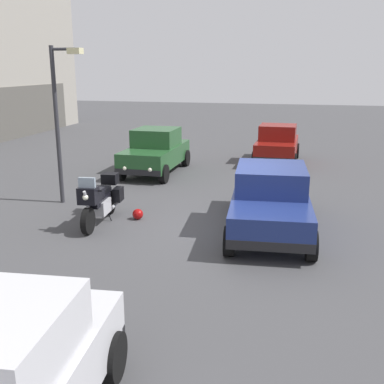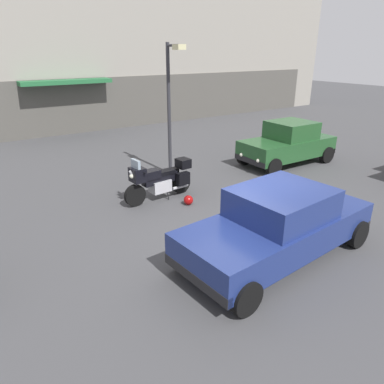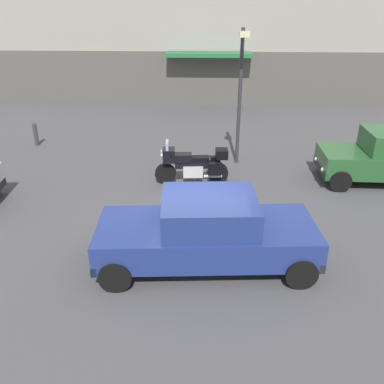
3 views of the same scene
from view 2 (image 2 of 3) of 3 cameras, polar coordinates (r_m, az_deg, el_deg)
The scene contains 7 objects.
ground_plane at distance 8.45m, azimuth 7.31°, elevation -7.94°, with size 80.00×80.00×0.00m, color #424244.
building_facade_rear at distance 20.98m, azimuth -21.91°, elevation 22.21°, with size 38.97×3.40×9.73m.
motorcycle at distance 10.53m, azimuth -5.18°, elevation 2.05°, with size 2.26×0.81×1.36m.
helmet at distance 10.25m, azimuth -0.58°, elevation -1.30°, with size 0.28×0.28×0.28m, color #990C0C.
car_sedan_far at distance 7.67m, azimuth 13.69°, elevation -5.07°, with size 4.67×2.22×1.56m.
car_wagon_end at distance 14.35m, azimuth 15.14°, elevation 7.55°, with size 3.90×1.84×1.64m.
streetlamp_curbside at distance 12.18m, azimuth -3.39°, elevation 14.92°, with size 0.28×0.94×4.40m.
Camera 2 is at (-4.93, -5.45, 4.18)m, focal length 33.22 mm.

